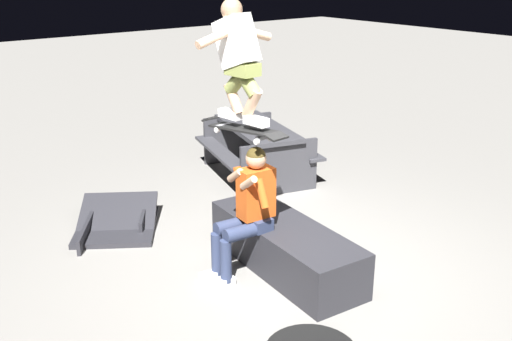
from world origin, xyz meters
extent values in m
plane|color=gray|center=(0.00, 0.00, 0.00)|extent=(40.00, 40.00, 0.00)
cube|color=#28282D|center=(0.09, -0.01, 0.24)|extent=(1.94, 0.83, 0.48)
cube|color=#2D3856|center=(0.24, 0.24, 0.54)|extent=(0.32, 0.20, 0.12)
cube|color=#D15119|center=(0.24, 0.24, 0.85)|extent=(0.23, 0.36, 0.50)
sphere|color=tan|center=(0.24, 0.24, 1.20)|extent=(0.20, 0.20, 0.20)
sphere|color=#483A19|center=(0.24, 0.24, 1.22)|extent=(0.19, 0.19, 0.19)
cylinder|color=#D15119|center=(0.05, 0.32, 0.92)|extent=(0.20, 0.10, 0.29)
cylinder|color=tan|center=(0.14, 0.42, 1.02)|extent=(0.24, 0.09, 0.19)
cylinder|color=#D15119|center=(0.45, 0.28, 0.92)|extent=(0.20, 0.10, 0.29)
cylinder|color=tan|center=(0.38, 0.39, 1.02)|extent=(0.24, 0.09, 0.19)
cylinder|color=#2D3856|center=(0.17, 0.45, 0.52)|extent=(0.18, 0.41, 0.14)
cylinder|color=#2D3856|center=(0.19, 0.65, 0.26)|extent=(0.11, 0.11, 0.44)
cube|color=white|center=(0.20, 0.70, 0.04)|extent=(0.13, 0.27, 0.08)
cylinder|color=#2D3856|center=(0.35, 0.44, 0.52)|extent=(0.18, 0.41, 0.14)
cylinder|color=#2D3856|center=(0.37, 0.63, 0.26)|extent=(0.11, 0.11, 0.44)
cube|color=white|center=(0.38, 0.68, 0.04)|extent=(0.13, 0.27, 0.08)
cube|color=black|center=(0.40, 0.28, 1.46)|extent=(0.81, 0.27, 0.08)
cube|color=black|center=(0.84, 0.32, 1.48)|extent=(0.14, 0.21, 0.06)
cube|color=black|center=(-0.05, 0.24, 1.48)|extent=(0.14, 0.21, 0.05)
cube|color=#99999E|center=(0.68, 0.31, 1.44)|extent=(0.08, 0.17, 0.03)
cylinder|color=white|center=(0.67, 0.40, 1.41)|extent=(0.06, 0.03, 0.05)
cylinder|color=white|center=(0.68, 0.22, 1.41)|extent=(0.06, 0.03, 0.05)
cube|color=#99999E|center=(0.12, 0.26, 1.44)|extent=(0.08, 0.17, 0.03)
cylinder|color=white|center=(0.11, 0.35, 1.41)|extent=(0.06, 0.03, 0.05)
cylinder|color=white|center=(0.13, 0.17, 1.41)|extent=(0.06, 0.03, 0.05)
cube|color=white|center=(0.58, 0.30, 1.57)|extent=(0.27, 0.12, 0.08)
cube|color=white|center=(0.22, 0.27, 1.57)|extent=(0.27, 0.12, 0.08)
cylinder|color=tan|center=(0.52, 0.29, 1.73)|extent=(0.24, 0.12, 0.31)
cylinder|color=olive|center=(0.45, 0.29, 1.93)|extent=(0.34, 0.16, 0.33)
cylinder|color=tan|center=(0.27, 0.27, 1.73)|extent=(0.24, 0.12, 0.31)
cylinder|color=olive|center=(0.34, 0.28, 1.93)|extent=(0.34, 0.16, 0.33)
cube|color=olive|center=(0.40, 0.28, 2.03)|extent=(0.32, 0.23, 0.12)
cube|color=silver|center=(0.48, 0.29, 2.27)|extent=(0.47, 0.26, 0.52)
sphere|color=tan|center=(0.54, 0.29, 2.55)|extent=(0.20, 0.20, 0.20)
cylinder|color=tan|center=(0.48, 0.51, 2.33)|extent=(0.12, 0.45, 0.19)
cylinder|color=tan|center=(0.52, 0.07, 2.33)|extent=(0.12, 0.45, 0.19)
cube|color=#28282D|center=(2.02, 0.92, 0.03)|extent=(1.34, 1.31, 0.06)
cube|color=#28282D|center=(2.02, 0.92, 0.09)|extent=(1.31, 1.29, 0.36)
cube|color=#28282D|center=(2.02, 1.28, 0.08)|extent=(0.78, 0.55, 0.17)
cube|color=#28282D|center=(2.02, 0.55, 0.08)|extent=(0.78, 0.55, 0.17)
cube|color=#38383D|center=(2.43, -1.50, 0.72)|extent=(1.83, 1.14, 0.06)
cube|color=#38383D|center=(2.58, -0.98, 0.42)|extent=(1.70, 0.70, 0.04)
cube|color=#38383D|center=(2.28, -2.03, 0.42)|extent=(1.70, 0.70, 0.04)
cube|color=#38383D|center=(3.17, -1.72, 0.36)|extent=(0.36, 1.07, 0.72)
cube|color=#38383D|center=(1.69, -1.29, 0.36)|extent=(0.36, 1.07, 0.72)
camera|label=1|loc=(-3.94, 3.56, 2.99)|focal=41.64mm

